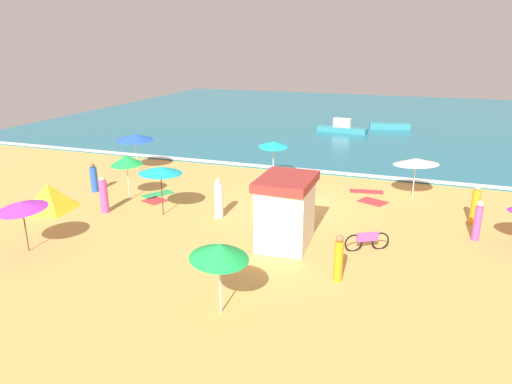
{
  "coord_description": "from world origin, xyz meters",
  "views": [
    {
      "loc": [
        5.56,
        -21.3,
        7.78
      ],
      "look_at": [
        -1.68,
        -0.91,
        0.8
      ],
      "focal_mm": 33.25,
      "sensor_mm": 36.0,
      "label": 1
    }
  ],
  "objects": [
    {
      "name": "beach_umbrella_3",
      "position": [
        -5.43,
        -3.26,
        2.16
      ],
      "size": [
        2.54,
        2.53,
        2.35
      ],
      "color": "#4C3823",
      "rests_on": "ground_plane"
    },
    {
      "name": "beach_towel_2",
      "position": [
        3.05,
        3.47,
        0.01
      ],
      "size": [
        1.84,
        0.97,
        0.01
      ],
      "color": "red",
      "rests_on": "ground_plane"
    },
    {
      "name": "beachgoer_2",
      "position": [
        3.35,
        -6.84,
        0.81
      ],
      "size": [
        0.41,
        0.41,
        1.67
      ],
      "color": "orange",
      "rests_on": "ground_plane"
    },
    {
      "name": "beach_umbrella_5",
      "position": [
        0.43,
        -9.99,
        2.0
      ],
      "size": [
        2.42,
        2.41,
        2.33
      ],
      "color": "silver",
      "rests_on": "ground_plane"
    },
    {
      "name": "beach_umbrella_2",
      "position": [
        -8.32,
        -8.48,
        1.86
      ],
      "size": [
        2.37,
        2.38,
        2.1
      ],
      "color": "#4C3823",
      "rests_on": "ground_plane"
    },
    {
      "name": "beach_umbrella_6",
      "position": [
        -10.89,
        2.99,
        2.12
      ],
      "size": [
        3.05,
        3.05,
        2.36
      ],
      "color": "silver",
      "rests_on": "ground_plane"
    },
    {
      "name": "beachgoer_1",
      "position": [
        -2.85,
        -2.69,
        0.87
      ],
      "size": [
        0.47,
        0.47,
        1.87
      ],
      "color": "white",
      "rests_on": "ground_plane"
    },
    {
      "name": "beachgoer_4",
      "position": [
        8.06,
        0.33,
        0.86
      ],
      "size": [
        0.42,
        0.42,
        1.81
      ],
      "color": "orange",
      "rests_on": "ground_plane"
    },
    {
      "name": "small_boat_1",
      "position": [
        -1.03,
        19.54,
        0.49
      ],
      "size": [
        4.37,
        1.46,
        1.22
      ],
      "color": "teal",
      "rests_on": "ocean_water"
    },
    {
      "name": "beach_tent",
      "position": [
        -10.72,
        -4.65,
        0.68
      ],
      "size": [
        2.54,
        2.63,
        1.35
      ],
      "color": "yellow",
      "rests_on": "ground_plane"
    },
    {
      "name": "lifeguard_cabana",
      "position": [
        0.83,
        -4.51,
        1.41
      ],
      "size": [
        2.03,
        2.76,
        2.76
      ],
      "color": "white",
      "rests_on": "ground_plane"
    },
    {
      "name": "beach_towel_0",
      "position": [
        -7.26,
        -0.67,
        0.01
      ],
      "size": [
        1.51,
        1.85,
        0.01
      ],
      "color": "green",
      "rests_on": "ground_plane"
    },
    {
      "name": "parked_bicycle",
      "position": [
        3.98,
        -4.04,
        0.38
      ],
      "size": [
        1.61,
        0.96,
        0.76
      ],
      "color": "black",
      "rests_on": "ground_plane"
    },
    {
      "name": "ocean_water",
      "position": [
        0.0,
        28.0,
        0.05
      ],
      "size": [
        60.0,
        44.0,
        0.1
      ],
      "primitive_type": "cube",
      "color": "teal",
      "rests_on": "ground_plane"
    },
    {
      "name": "beach_umbrella_0",
      "position": [
        -8.17,
        -1.9,
        2.07
      ],
      "size": [
        1.62,
        1.64,
        2.37
      ],
      "color": "silver",
      "rests_on": "ground_plane"
    },
    {
      "name": "small_boat_0",
      "position": [
        2.73,
        22.58,
        0.37
      ],
      "size": [
        3.6,
        1.5,
        0.54
      ],
      "color": "teal",
      "rests_on": "ocean_water"
    },
    {
      "name": "beach_umbrella_7",
      "position": [
        -2.28,
        3.68,
        2.17
      ],
      "size": [
        2.2,
        2.21,
        2.4
      ],
      "color": "silver",
      "rests_on": "ground_plane"
    },
    {
      "name": "beachgoer_7",
      "position": [
        8.02,
        -1.58,
        0.83
      ],
      "size": [
        0.42,
        0.42,
        1.7
      ],
      "color": "#D84CA5",
      "rests_on": "ground_plane"
    },
    {
      "name": "beachgoer_6",
      "position": [
        -10.69,
        -1.37,
        0.71
      ],
      "size": [
        0.5,
        0.5,
        1.55
      ],
      "color": "blue",
      "rests_on": "ground_plane"
    },
    {
      "name": "ground_plane",
      "position": [
        0.0,
        0.0,
        0.0
      ],
      "size": [
        60.0,
        60.0,
        0.0
      ],
      "primitive_type": "plane",
      "color": "#E0A856"
    },
    {
      "name": "beachgoer_5",
      "position": [
        -8.19,
        -3.88,
        0.81
      ],
      "size": [
        0.52,
        0.52,
        1.75
      ],
      "color": "#D84CA5",
      "rests_on": "ground_plane"
    },
    {
      "name": "wave_breaker_foam",
      "position": [
        0.0,
        6.3,
        0.1
      ],
      "size": [
        57.0,
        0.7,
        0.01
      ],
      "primitive_type": "cube",
      "color": "white",
      "rests_on": "ocean_water"
    },
    {
      "name": "beach_towel_3",
      "position": [
        -6.85,
        -1.65,
        0.01
      ],
      "size": [
        1.33,
        1.28,
        0.01
      ],
      "color": "red",
      "rests_on": "ground_plane"
    },
    {
      "name": "beach_towel_1",
      "position": [
        3.56,
        1.88,
        0.01
      ],
      "size": [
        1.62,
        1.44,
        0.01
      ],
      "color": "red",
      "rests_on": "ground_plane"
    },
    {
      "name": "beach_umbrella_4",
      "position": [
        5.4,
        3.11,
        1.96
      ],
      "size": [
        3.06,
        3.05,
        2.21
      ],
      "color": "silver",
      "rests_on": "ground_plane"
    }
  ]
}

